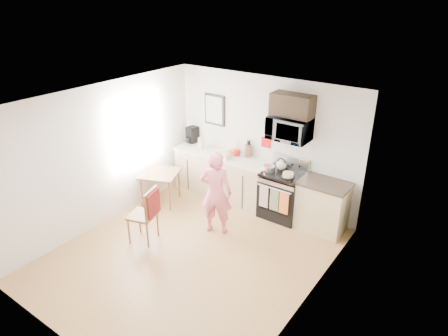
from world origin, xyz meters
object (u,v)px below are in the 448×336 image
Objects in this scene: person at (216,193)px; chair at (149,209)px; range at (282,196)px; dining_table at (160,176)px; microwave at (290,129)px; cake at (288,175)px.

chair is (-0.73, -0.92, -0.13)m from person.
range is 2.55m from chair.
range is at bearing -143.99° from person.
dining_table is at bearing 110.23° from chair.
range reaches higher than chair.
microwave is 2.77m from dining_table.
microwave is 2.85m from chair.
microwave is at bearing 123.39° from cake.
range is 1.33m from microwave.
dining_table is at bearing -157.22° from range.
person reaches higher than dining_table.
microwave is at bearing 90.06° from range.
person is 1.94× the size of dining_table.
microwave is 3.08× the size of cake.
person is at bearing 35.45° from chair.
person is (-0.71, -1.27, -0.98)m from microwave.
chair is 4.12× the size of cake.
dining_table is at bearing -155.03° from microwave.
chair is at bearing -123.39° from microwave.
range is 0.74× the size of person.
range is at bearing 39.02° from chair.
chair reaches higher than cake.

